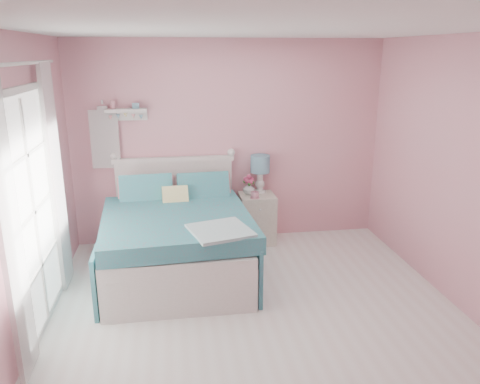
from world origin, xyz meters
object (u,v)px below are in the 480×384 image
object	(u,v)px
bed	(177,240)
teacup	(255,195)
table_lamp	(260,167)
vase	(249,188)
nightstand	(257,218)

from	to	relation	value
bed	teacup	world-z (taller)	bed
table_lamp	teacup	world-z (taller)	table_lamp
bed	table_lamp	size ratio (longest dim) A/B	4.06
table_lamp	vase	size ratio (longest dim) A/B	3.11
table_lamp	vase	xyz separation A→B (m)	(-0.16, -0.06, -0.27)
nightstand	table_lamp	size ratio (longest dim) A/B	1.31
bed	teacup	bearing A→B (deg)	28.16
vase	table_lamp	bearing A→B (deg)	21.99
bed	table_lamp	distance (m)	1.53
vase	teacup	size ratio (longest dim) A/B	1.49
teacup	nightstand	bearing A→B (deg)	67.53
nightstand	teacup	bearing A→B (deg)	-112.47
nightstand	table_lamp	bearing A→B (deg)	63.76
nightstand	bed	bearing A→B (deg)	-144.53
table_lamp	teacup	bearing A→B (deg)	-114.22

